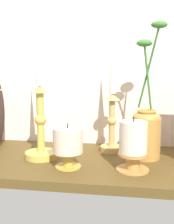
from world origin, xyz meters
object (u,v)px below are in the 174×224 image
(pillar_candle_front, at_px, (133,144))
(pillar_candle_near_clock, at_px, (68,144))
(candlestick_tall_left, at_px, (41,121))
(candlestick_tall_center, at_px, (112,116))
(brass_vase_jar, at_px, (146,129))

(pillar_candle_front, bearing_deg, pillar_candle_near_clock, -178.60)
(candlestick_tall_left, xyz_separation_m, candlestick_tall_center, (0.20, 0.10, 0.00))
(candlestick_tall_left, bearing_deg, brass_vase_jar, 8.62)
(candlestick_tall_left, distance_m, pillar_candle_front, 0.28)
(pillar_candle_front, bearing_deg, candlestick_tall_center, 112.60)
(brass_vase_jar, distance_m, pillar_candle_near_clock, 0.24)
(brass_vase_jar, bearing_deg, pillar_candle_near_clock, -151.47)
(candlestick_tall_left, bearing_deg, pillar_candle_near_clock, -34.97)
(candlestick_tall_center, distance_m, brass_vase_jar, 0.12)
(pillar_candle_front, height_order, pillar_candle_near_clock, pillar_candle_front)
(candlestick_tall_left, height_order, candlestick_tall_center, candlestick_tall_left)
(candlestick_tall_center, bearing_deg, brass_vase_jar, -25.42)
(candlestick_tall_center, distance_m, pillar_candle_front, 0.18)
(candlestick_tall_left, bearing_deg, pillar_candle_front, -13.29)
(candlestick_tall_center, relative_size, pillar_candle_near_clock, 2.73)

